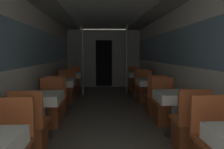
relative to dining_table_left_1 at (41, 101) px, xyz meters
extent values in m
cube|color=silver|center=(-0.38, 1.15, 0.53)|extent=(0.05, 10.03, 2.25)
cube|color=#7A9EB7|center=(-0.37, 1.15, 0.87)|extent=(0.03, 9.23, 0.73)
cube|color=silver|center=(2.50, 1.15, 0.53)|extent=(0.05, 10.03, 2.25)
cube|color=#7A9EB7|center=(2.49, 1.15, 0.87)|extent=(0.03, 9.23, 0.73)
cube|color=silver|center=(1.06, 1.15, 1.70)|extent=(2.88, 10.03, 0.04)
cube|color=#999993|center=(-0.12, 1.15, 1.67)|extent=(0.52, 9.63, 0.03)
cube|color=#999993|center=(2.24, 1.15, 1.67)|extent=(0.52, 9.63, 0.03)
cube|color=#A8A8A3|center=(1.06, 5.24, 0.53)|extent=(2.82, 0.08, 2.25)
cube|color=black|center=(1.06, 5.19, 0.35)|extent=(0.64, 0.01, 1.80)
cube|color=#C66033|center=(0.00, -1.28, -0.17)|extent=(0.42, 0.42, 0.05)
cube|color=#C66033|center=(0.00, -1.09, 0.07)|extent=(0.42, 0.04, 0.43)
cylinder|color=#4C4C51|center=(0.00, 0.00, -0.58)|extent=(0.33, 0.33, 0.01)
cylinder|color=#B7B7BC|center=(0.00, 0.00, -0.24)|extent=(0.11, 0.11, 0.67)
cube|color=#93704C|center=(0.00, 0.00, 0.11)|extent=(0.56, 0.56, 0.02)
cube|color=white|center=(0.00, 0.00, 0.04)|extent=(0.60, 0.60, 0.15)
cube|color=brown|center=(0.00, -0.53, -0.39)|extent=(0.36, 0.36, 0.39)
cube|color=#C66033|center=(0.00, -0.53, -0.17)|extent=(0.42, 0.42, 0.05)
cube|color=#C66033|center=(0.00, -0.72, 0.07)|extent=(0.42, 0.04, 0.43)
cube|color=brown|center=(0.00, 0.53, -0.39)|extent=(0.36, 0.36, 0.39)
cube|color=#C66033|center=(0.00, 0.53, -0.17)|extent=(0.42, 0.42, 0.05)
cube|color=#C66033|center=(0.00, 0.72, 0.07)|extent=(0.42, 0.04, 0.43)
cylinder|color=#4C4C51|center=(0.00, 1.81, -0.58)|extent=(0.33, 0.33, 0.01)
cylinder|color=#B7B7BC|center=(0.00, 1.81, -0.24)|extent=(0.11, 0.11, 0.67)
cube|color=#93704C|center=(0.00, 1.81, 0.11)|extent=(0.56, 0.56, 0.02)
cube|color=white|center=(0.00, 1.81, 0.04)|extent=(0.60, 0.60, 0.15)
cube|color=brown|center=(0.00, 1.28, -0.39)|extent=(0.36, 0.36, 0.39)
cube|color=#C66033|center=(0.00, 1.28, -0.17)|extent=(0.42, 0.42, 0.05)
cube|color=#C66033|center=(0.00, 1.09, 0.07)|extent=(0.42, 0.04, 0.43)
cube|color=brown|center=(0.00, 2.35, -0.39)|extent=(0.36, 0.36, 0.39)
cube|color=#C66033|center=(0.00, 2.35, -0.17)|extent=(0.42, 0.42, 0.05)
cube|color=#C66033|center=(0.00, 2.54, 0.07)|extent=(0.42, 0.04, 0.43)
cylinder|color=#4C4C51|center=(0.00, 3.63, -0.58)|extent=(0.33, 0.33, 0.01)
cylinder|color=#B7B7BC|center=(0.00, 3.63, -0.24)|extent=(0.11, 0.11, 0.67)
cube|color=#93704C|center=(0.00, 3.63, 0.11)|extent=(0.56, 0.56, 0.02)
cube|color=white|center=(0.00, 3.63, 0.04)|extent=(0.60, 0.60, 0.15)
cube|color=brown|center=(0.00, 3.09, -0.39)|extent=(0.36, 0.36, 0.39)
cube|color=#C66033|center=(0.00, 3.09, -0.17)|extent=(0.42, 0.42, 0.05)
cube|color=#C66033|center=(0.00, 2.90, 0.07)|extent=(0.42, 0.04, 0.43)
cube|color=brown|center=(0.00, 4.16, -0.39)|extent=(0.36, 0.36, 0.39)
cube|color=#C66033|center=(0.00, 4.16, -0.17)|extent=(0.42, 0.42, 0.05)
cube|color=#C66033|center=(0.00, 4.35, 0.07)|extent=(0.42, 0.04, 0.43)
cylinder|color=silver|center=(0.35, 3.63, 0.53)|extent=(0.06, 0.06, 2.25)
cube|color=#C66033|center=(2.12, -1.28, -0.17)|extent=(0.42, 0.42, 0.05)
cube|color=#C66033|center=(2.12, -1.09, 0.07)|extent=(0.42, 0.04, 0.43)
cylinder|color=#4C4C51|center=(2.12, 0.00, -0.58)|extent=(0.33, 0.33, 0.01)
cylinder|color=#B7B7BC|center=(2.12, 0.00, -0.24)|extent=(0.11, 0.11, 0.67)
cube|color=#93704C|center=(2.12, 0.00, 0.11)|extent=(0.56, 0.56, 0.02)
cube|color=white|center=(2.12, 0.00, 0.04)|extent=(0.60, 0.60, 0.15)
cube|color=brown|center=(2.12, -0.53, -0.39)|extent=(0.36, 0.36, 0.39)
cube|color=#C66033|center=(2.12, -0.53, -0.17)|extent=(0.42, 0.42, 0.05)
cube|color=#C66033|center=(2.12, -0.72, 0.07)|extent=(0.42, 0.04, 0.43)
cube|color=brown|center=(2.12, 0.53, -0.39)|extent=(0.36, 0.36, 0.39)
cube|color=#C66033|center=(2.12, 0.53, -0.17)|extent=(0.42, 0.42, 0.05)
cube|color=#C66033|center=(2.12, 0.72, 0.07)|extent=(0.42, 0.04, 0.43)
cylinder|color=#4C4C51|center=(2.12, 1.81, -0.58)|extent=(0.33, 0.33, 0.01)
cylinder|color=#B7B7BC|center=(2.12, 1.81, -0.24)|extent=(0.11, 0.11, 0.67)
cube|color=#93704C|center=(2.12, 1.81, 0.11)|extent=(0.56, 0.56, 0.02)
cube|color=white|center=(2.12, 1.81, 0.04)|extent=(0.60, 0.60, 0.15)
cube|color=brown|center=(2.12, 1.28, -0.39)|extent=(0.36, 0.36, 0.39)
cube|color=#C66033|center=(2.12, 1.28, -0.17)|extent=(0.42, 0.42, 0.05)
cube|color=#C66033|center=(2.12, 1.09, 0.07)|extent=(0.42, 0.04, 0.43)
cube|color=brown|center=(2.12, 2.35, -0.39)|extent=(0.36, 0.36, 0.39)
cube|color=#C66033|center=(2.12, 2.35, -0.17)|extent=(0.42, 0.42, 0.05)
cube|color=#C66033|center=(2.12, 2.54, 0.07)|extent=(0.42, 0.04, 0.43)
cylinder|color=#4C4C51|center=(2.12, 3.63, -0.58)|extent=(0.33, 0.33, 0.01)
cylinder|color=#B7B7BC|center=(2.12, 3.63, -0.24)|extent=(0.11, 0.11, 0.67)
cube|color=#93704C|center=(2.12, 3.63, 0.11)|extent=(0.56, 0.56, 0.02)
cube|color=white|center=(2.12, 3.63, 0.04)|extent=(0.60, 0.60, 0.15)
cube|color=brown|center=(2.12, 3.09, -0.39)|extent=(0.36, 0.36, 0.39)
cube|color=#C66033|center=(2.12, 3.09, -0.17)|extent=(0.42, 0.42, 0.05)
cube|color=#C66033|center=(2.12, 2.90, 0.07)|extent=(0.42, 0.04, 0.43)
cube|color=brown|center=(2.12, 4.16, -0.39)|extent=(0.36, 0.36, 0.39)
cube|color=#C66033|center=(2.12, 4.16, -0.17)|extent=(0.42, 0.42, 0.05)
cube|color=#C66033|center=(2.12, 4.35, 0.07)|extent=(0.42, 0.04, 0.43)
cylinder|color=silver|center=(1.77, 3.63, 0.53)|extent=(0.06, 0.06, 2.25)
camera|label=1|loc=(0.92, -3.39, 0.73)|focal=35.00mm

